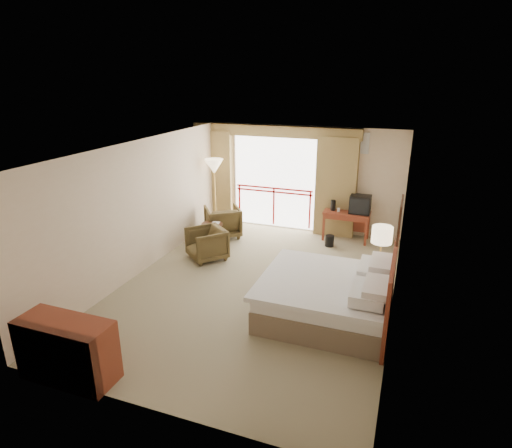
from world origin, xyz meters
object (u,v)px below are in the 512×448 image
at_px(floor_lamp, 214,169).
at_px(dresser, 67,350).
at_px(armchair_near, 207,258).
at_px(bed, 329,296).
at_px(tv, 360,205).
at_px(wastebasket, 329,241).
at_px(armchair_far, 223,236).
at_px(table_lamp, 382,235).
at_px(desk, 347,217).
at_px(nightstand, 378,277).
at_px(side_table, 212,231).

height_order(floor_lamp, dresser, floor_lamp).
height_order(armchair_near, floor_lamp, floor_lamp).
xyz_separation_m(bed, floor_lamp, (-3.68, 3.35, 1.23)).
bearing_deg(tv, wastebasket, -130.78).
xyz_separation_m(armchair_far, floor_lamp, (-0.42, 0.47, 1.60)).
bearing_deg(tv, armchair_far, -159.88).
distance_m(tv, floor_lamp, 3.76).
height_order(table_lamp, desk, table_lamp).
xyz_separation_m(table_lamp, armchair_far, (-3.95, 1.63, -1.12)).
bearing_deg(wastebasket, table_lamp, -55.99).
height_order(nightstand, table_lamp, table_lamp).
xyz_separation_m(tv, floor_lamp, (-3.69, -0.33, 0.66)).
relative_size(bed, floor_lamp, 1.14).
height_order(desk, tv, tv).
bearing_deg(armchair_near, nightstand, 36.90).
bearing_deg(armchair_far, dresser, 57.28).
relative_size(tv, armchair_near, 0.63).
bearing_deg(nightstand, bed, -118.97).
relative_size(desk, armchair_far, 1.31).
xyz_separation_m(desk, side_table, (-2.94, -1.53, -0.19)).
bearing_deg(side_table, bed, -34.24).
bearing_deg(table_lamp, floor_lamp, 154.26).
relative_size(table_lamp, wastebasket, 2.51).
distance_m(side_table, dresser, 4.97).
bearing_deg(desk, bed, -83.89).
bearing_deg(desk, table_lamp, -66.87).
distance_m(nightstand, floor_lamp, 5.05).
bearing_deg(bed, side_table, 145.76).
relative_size(table_lamp, armchair_near, 0.86).
bearing_deg(dresser, side_table, 93.88).
bearing_deg(armchair_far, nightstand, 121.33).
xyz_separation_m(armchair_far, side_table, (0.03, -0.67, 0.38)).
distance_m(armchair_near, dresser, 4.24).
bearing_deg(nightstand, desk, 112.28).
height_order(armchair_far, floor_lamp, floor_lamp).
relative_size(desk, side_table, 2.02).
bearing_deg(tv, nightstand, -68.28).
bearing_deg(armchair_near, armchair_far, 140.98).
bearing_deg(wastebasket, bed, -79.40).
bearing_deg(table_lamp, wastebasket, 124.01).
bearing_deg(table_lamp, bed, -119.06).
bearing_deg(dresser, nightstand, 48.09).
relative_size(tv, dresser, 0.38).
relative_size(side_table, dresser, 0.42).
bearing_deg(bed, dresser, -137.14).
bearing_deg(table_lamp, armchair_far, 157.51).
distance_m(nightstand, armchair_far, 4.30).
bearing_deg(table_lamp, nightstand, -90.00).
height_order(nightstand, wastebasket, nightstand).
distance_m(desk, wastebasket, 0.80).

